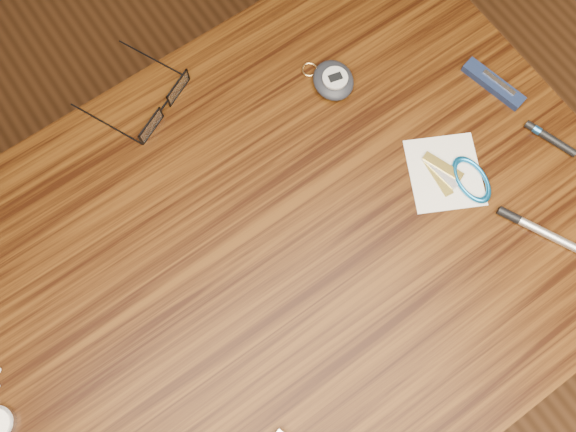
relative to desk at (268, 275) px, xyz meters
name	(u,v)px	position (x,y,z in m)	size (l,w,h in m)	color
ground	(276,319)	(0.00, 0.00, -0.65)	(3.80, 3.80, 0.00)	#472814
desk	(268,275)	(0.00, 0.00, 0.00)	(1.00, 0.70, 0.75)	#371D08
eyeglasses	(160,105)	(0.01, 0.28, 0.11)	(0.17, 0.17, 0.03)	black
gold_ring	(310,70)	(0.22, 0.20, 0.10)	(0.02, 0.02, 0.00)	#EDBA6E
pedometer	(333,80)	(0.24, 0.17, 0.11)	(0.07, 0.08, 0.03)	black
notepad_keys	(459,176)	(0.29, -0.06, 0.11)	(0.14, 0.15, 0.01)	silver
pocket_knife	(493,84)	(0.43, 0.03, 0.11)	(0.04, 0.10, 0.01)	#121936
silver_pen	(540,230)	(0.33, -0.18, 0.11)	(0.08, 0.14, 0.01)	silver
black_blue_pen	(549,137)	(0.44, -0.08, 0.11)	(0.04, 0.08, 0.01)	black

